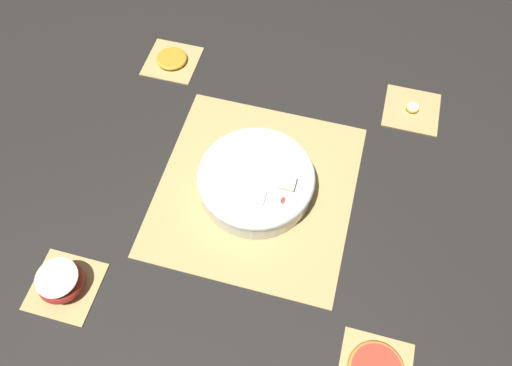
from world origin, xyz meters
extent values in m
plane|color=black|center=(0.00, 0.00, 0.00)|extent=(6.00, 6.00, 0.00)
cube|color=tan|center=(0.00, 0.00, 0.00)|extent=(0.43, 0.41, 0.01)
cube|color=#3D2D19|center=(-0.17, 0.00, 0.00)|extent=(0.01, 0.40, 0.00)
cube|color=#3D2D19|center=(-0.12, 0.00, 0.00)|extent=(0.01, 0.40, 0.00)
cube|color=#3D2D19|center=(-0.07, 0.00, 0.00)|extent=(0.01, 0.40, 0.00)
cube|color=#3D2D19|center=(-0.02, 0.00, 0.00)|extent=(0.01, 0.40, 0.00)
cube|color=#3D2D19|center=(0.02, 0.00, 0.00)|extent=(0.01, 0.40, 0.00)
cube|color=#3D2D19|center=(0.07, 0.00, 0.00)|extent=(0.01, 0.40, 0.00)
cube|color=#3D2D19|center=(0.12, 0.00, 0.00)|extent=(0.01, 0.40, 0.00)
cube|color=#3D2D19|center=(0.17, 0.00, 0.00)|extent=(0.01, 0.40, 0.00)
cube|color=tan|center=(-0.30, -0.30, 0.00)|extent=(0.13, 0.13, 0.01)
cube|color=#3D2D19|center=(-0.33, -0.30, 0.00)|extent=(0.00, 0.12, 0.00)
cube|color=#3D2D19|center=(-0.30, -0.30, 0.00)|extent=(0.00, 0.12, 0.00)
cube|color=#3D2D19|center=(-0.27, -0.30, 0.00)|extent=(0.00, 0.12, 0.00)
cube|color=tan|center=(0.30, -0.30, 0.00)|extent=(0.13, 0.13, 0.01)
cube|color=#3D2D19|center=(0.27, -0.30, 0.00)|extent=(0.00, 0.12, 0.00)
cube|color=#3D2D19|center=(0.30, -0.30, 0.00)|extent=(0.00, 0.12, 0.00)
cube|color=#3D2D19|center=(0.33, -0.30, 0.00)|extent=(0.00, 0.12, 0.00)
cube|color=tan|center=(-0.30, 0.30, 0.00)|extent=(0.13, 0.13, 0.01)
cube|color=#3D2D19|center=(-0.32, 0.30, 0.00)|extent=(0.00, 0.12, 0.00)
cube|color=#3D2D19|center=(-0.28, 0.30, 0.00)|extent=(0.00, 0.12, 0.00)
cube|color=#3D2D19|center=(0.27, 0.30, 0.00)|extent=(0.00, 0.12, 0.00)
cylinder|color=silver|center=(0.00, 0.00, 0.03)|extent=(0.23, 0.23, 0.06)
torus|color=silver|center=(0.00, 0.00, 0.05)|extent=(0.24, 0.24, 0.01)
cylinder|color=#F7EFC6|center=(-0.04, 0.00, 0.04)|extent=(0.03, 0.03, 0.01)
cylinder|color=#F7EFC6|center=(0.01, 0.09, 0.03)|extent=(0.03, 0.03, 0.01)
cylinder|color=#F7EFC6|center=(-0.01, -0.04, 0.04)|extent=(0.03, 0.03, 0.01)
cylinder|color=#F7EFC6|center=(0.03, -0.08, 0.04)|extent=(0.03, 0.03, 0.01)
cylinder|color=#F7EFC6|center=(-0.05, -0.04, 0.04)|extent=(0.03, 0.03, 0.01)
cylinder|color=#F7EFC6|center=(0.03, 0.05, 0.03)|extent=(0.02, 0.02, 0.01)
cylinder|color=#F7EFC6|center=(0.01, 0.02, 0.05)|extent=(0.03, 0.03, 0.01)
cylinder|color=#F7EFC6|center=(0.08, 0.03, 0.04)|extent=(0.03, 0.03, 0.01)
cube|color=beige|center=(-0.06, -0.06, 0.03)|extent=(0.02, 0.02, 0.02)
cube|color=beige|center=(0.00, -0.01, 0.02)|extent=(0.02, 0.02, 0.02)
cube|color=beige|center=(-0.01, -0.06, 0.02)|extent=(0.03, 0.03, 0.03)
cube|color=beige|center=(-0.08, 0.04, 0.03)|extent=(0.02, 0.02, 0.02)
cube|color=beige|center=(0.05, -0.06, 0.03)|extent=(0.03, 0.03, 0.03)
cube|color=beige|center=(-0.05, 0.04, 0.04)|extent=(0.02, 0.02, 0.02)
cube|color=beige|center=(0.03, -0.04, 0.04)|extent=(0.03, 0.03, 0.03)
cube|color=beige|center=(0.04, 0.00, 0.02)|extent=(0.03, 0.03, 0.03)
cube|color=beige|center=(0.06, 0.05, 0.02)|extent=(0.03, 0.03, 0.03)
cube|color=beige|center=(-0.08, 0.01, 0.02)|extent=(0.03, 0.03, 0.03)
cube|color=beige|center=(0.05, 0.02, 0.05)|extent=(0.03, 0.03, 0.03)
cube|color=beige|center=(0.01, 0.07, 0.06)|extent=(0.03, 0.03, 0.03)
ellipsoid|color=orange|center=(-0.06, 0.06, 0.05)|extent=(0.03, 0.02, 0.01)
ellipsoid|color=red|center=(0.04, 0.07, 0.06)|extent=(0.03, 0.02, 0.01)
ellipsoid|color=orange|center=(0.02, -0.07, 0.05)|extent=(0.03, 0.02, 0.01)
ellipsoid|color=orange|center=(-0.04, 0.07, 0.02)|extent=(0.02, 0.01, 0.01)
ellipsoid|color=orange|center=(0.01, 0.04, 0.02)|extent=(0.03, 0.02, 0.01)
ellipsoid|color=#B72D23|center=(0.30, -0.30, 0.03)|extent=(0.09, 0.09, 0.05)
cylinder|color=beige|center=(0.30, -0.30, 0.05)|extent=(0.08, 0.08, 0.00)
cylinder|color=orange|center=(-0.30, -0.30, 0.01)|extent=(0.07, 0.07, 0.01)
torus|color=#F4A82D|center=(-0.30, -0.30, 0.01)|extent=(0.08, 0.08, 0.01)
cylinder|color=#F7EFC6|center=(-0.30, 0.30, 0.01)|extent=(0.03, 0.03, 0.01)
torus|color=yellow|center=(-0.30, 0.30, 0.01)|extent=(0.03, 0.03, 0.01)
camera|label=1|loc=(0.50, 0.13, 0.92)|focal=35.00mm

